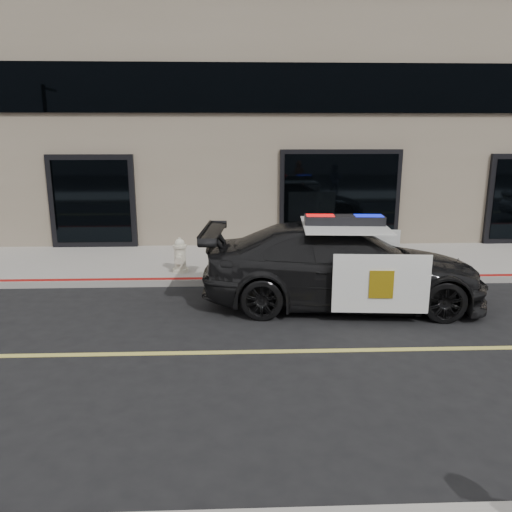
{
  "coord_description": "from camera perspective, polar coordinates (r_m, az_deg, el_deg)",
  "views": [
    {
      "loc": [
        -3.94,
        -7.18,
        3.32
      ],
      "look_at": [
        -3.58,
        2.2,
        1.0
      ],
      "focal_mm": 35.0,
      "sensor_mm": 36.0,
      "label": 1
    }
  ],
  "objects": [
    {
      "name": "sidewalk_n",
      "position": [
        13.44,
        14.93,
        -0.57
      ],
      "size": [
        60.0,
        3.5,
        0.15
      ],
      "primitive_type": "cube",
      "color": "gray",
      "rests_on": "ground"
    },
    {
      "name": "ground",
      "position": [
        8.84,
        24.87,
        -9.54
      ],
      "size": [
        120.0,
        120.0,
        0.0
      ],
      "primitive_type": "plane",
      "color": "black",
      "rests_on": "ground"
    },
    {
      "name": "building_n",
      "position": [
        18.31,
        11.08,
        22.07
      ],
      "size": [
        60.0,
        7.0,
        12.0
      ],
      "primitive_type": "cube",
      "color": "#756856",
      "rests_on": "ground"
    },
    {
      "name": "fire_hydrant",
      "position": [
        11.73,
        -8.68,
        -0.02
      ],
      "size": [
        0.37,
        0.51,
        0.82
      ],
      "color": "beige",
      "rests_on": "sidewalk_n"
    },
    {
      "name": "police_car",
      "position": [
        9.93,
        9.85,
        -1.02
      ],
      "size": [
        3.07,
        5.8,
        1.79
      ],
      "color": "black",
      "rests_on": "ground"
    }
  ]
}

